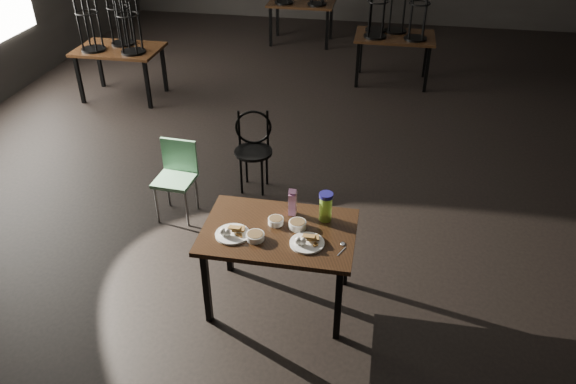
% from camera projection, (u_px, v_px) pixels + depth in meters
% --- Properties ---
extents(main_table, '(1.20, 0.80, 0.75)m').
position_uv_depth(main_table, '(279.00, 238.00, 4.43)').
color(main_table, black).
rests_on(main_table, ground).
extents(plate_left, '(0.27, 0.27, 0.09)m').
position_uv_depth(plate_left, '(232.00, 233.00, 4.32)').
color(plate_left, white).
rests_on(plate_left, main_table).
extents(plate_right, '(0.27, 0.27, 0.09)m').
position_uv_depth(plate_right, '(307.00, 242.00, 4.22)').
color(plate_right, white).
rests_on(plate_right, main_table).
extents(bowl_near, '(0.12, 0.12, 0.05)m').
position_uv_depth(bowl_near, '(276.00, 221.00, 4.44)').
color(bowl_near, white).
rests_on(bowl_near, main_table).
extents(bowl_far, '(0.14, 0.14, 0.05)m').
position_uv_depth(bowl_far, '(297.00, 224.00, 4.40)').
color(bowl_far, white).
rests_on(bowl_far, main_table).
extents(bowl_big, '(0.14, 0.14, 0.05)m').
position_uv_depth(bowl_big, '(255.00, 236.00, 4.27)').
color(bowl_big, white).
rests_on(bowl_big, main_table).
extents(juice_carton, '(0.06, 0.06, 0.24)m').
position_uv_depth(juice_carton, '(293.00, 203.00, 4.51)').
color(juice_carton, '#901A78').
rests_on(juice_carton, main_table).
extents(water_bottle, '(0.15, 0.15, 0.25)m').
position_uv_depth(water_bottle, '(326.00, 206.00, 4.44)').
color(water_bottle, '#9CD73F').
rests_on(water_bottle, main_table).
extents(spoon, '(0.06, 0.18, 0.01)m').
position_uv_depth(spoon, '(343.00, 245.00, 4.22)').
color(spoon, silver).
rests_on(spoon, main_table).
extents(bentwood_chair, '(0.44, 0.43, 0.87)m').
position_uv_depth(bentwood_chair, '(253.00, 145.00, 6.07)').
color(bentwood_chair, black).
rests_on(bentwood_chair, ground).
extents(school_chair, '(0.40, 0.40, 0.80)m').
position_uv_depth(school_chair, '(177.00, 172.00, 5.64)').
color(school_chair, '#6AA57B').
rests_on(school_chair, ground).
extents(bg_table_left, '(1.20, 0.80, 1.48)m').
position_uv_depth(bg_table_left, '(118.00, 46.00, 8.03)').
color(bg_table_left, black).
rests_on(bg_table_left, ground).
extents(bg_table_right, '(1.20, 0.80, 1.48)m').
position_uv_depth(bg_table_right, '(393.00, 32.00, 8.54)').
color(bg_table_right, black).
rests_on(bg_table_right, ground).
extents(bg_table_far, '(1.20, 0.80, 1.48)m').
position_uv_depth(bg_table_far, '(301.00, 2.00, 10.20)').
color(bg_table_far, black).
rests_on(bg_table_far, ground).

